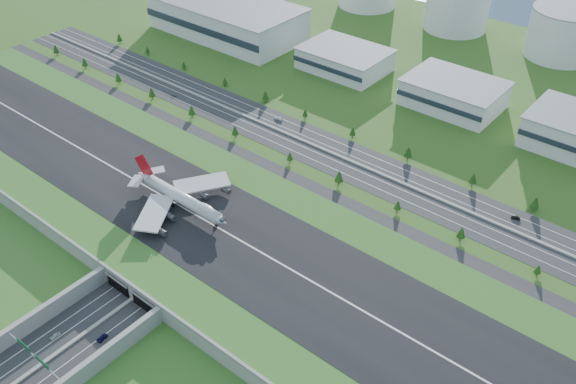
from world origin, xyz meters
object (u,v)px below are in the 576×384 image
Objects in this scene: boeing_747 at (180,197)px; car_7 at (278,118)px; car_2 at (102,338)px; car_0 at (55,336)px; car_4 at (174,95)px; car_5 at (516,218)px.

boeing_747 reaches higher than car_7.
car_7 reaches higher than car_2.
car_7 is (-42.33, 187.48, 0.06)m from car_0.
car_0 reaches higher than car_4.
car_2 is at bearing -40.39° from car_5.
car_7 is (-57.46, 176.09, 0.18)m from car_2.
car_0 is at bearing 7.70° from car_7.
car_5 is (95.93, 175.83, 0.06)m from car_2.
car_0 reaches higher than car_5.
car_4 is at bearing -57.51° from car_2.
car_0 is at bearing -42.45° from car_5.
car_2 is 203.90m from car_4.
car_5 is at bearing 84.88° from car_7.
boeing_747 is 79.00m from car_2.
car_5 is 0.75× the size of car_7.
boeing_747 is at bearing 9.25° from car_7.
car_0 is 0.97× the size of car_2.
boeing_747 is 131.80m from car_4.
car_2 is 200.30m from car_5.
boeing_747 reaches higher than car_2.
car_7 is at bearing -70.30° from car_4.
car_5 is at bearing 39.75° from boeing_747.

